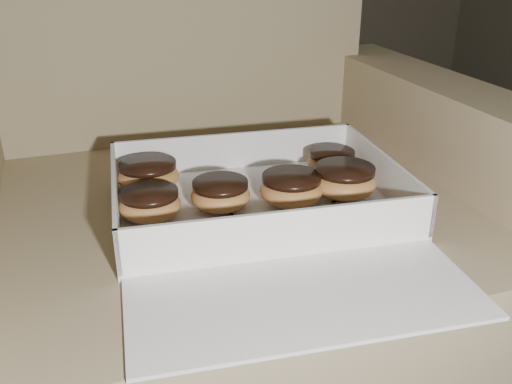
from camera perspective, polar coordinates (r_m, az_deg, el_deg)
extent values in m
cube|color=#907D5C|center=(1.04, -2.78, -11.15)|extent=(0.76, 0.76, 0.44)
cube|color=#907D5C|center=(1.16, 16.89, -3.84)|extent=(0.13, 0.76, 0.59)
cube|color=white|center=(0.87, 0.00, -1.43)|extent=(0.45, 0.35, 0.01)
cube|color=white|center=(1.00, -2.07, 4.20)|extent=(0.42, 0.05, 0.06)
cube|color=white|center=(0.72, 2.85, -4.14)|extent=(0.42, 0.05, 0.06)
cube|color=white|center=(0.84, -13.86, -0.67)|extent=(0.04, 0.31, 0.06)
cube|color=white|center=(0.92, 12.56, 1.89)|extent=(0.04, 0.31, 0.06)
cube|color=#BE4C6A|center=(0.92, 12.81, 1.91)|extent=(0.03, 0.31, 0.05)
cube|color=white|center=(0.67, 4.95, -10.51)|extent=(0.43, 0.22, 0.01)
ellipsoid|color=#E39E4F|center=(0.85, -3.56, -0.37)|extent=(0.09, 0.09, 0.04)
cylinder|color=black|center=(0.84, -3.59, 0.78)|extent=(0.08, 0.08, 0.01)
ellipsoid|color=#E39E4F|center=(0.86, 3.54, 0.20)|extent=(0.10, 0.10, 0.05)
cylinder|color=black|center=(0.85, 3.58, 1.42)|extent=(0.09, 0.09, 0.01)
ellipsoid|color=#E39E4F|center=(0.90, 8.80, 0.99)|extent=(0.10, 0.10, 0.05)
cylinder|color=black|center=(0.89, 8.89, 2.23)|extent=(0.09, 0.09, 0.01)
ellipsoid|color=#E39E4F|center=(0.92, -10.71, 1.53)|extent=(0.10, 0.10, 0.05)
cylinder|color=black|center=(0.92, -10.81, 2.70)|extent=(0.09, 0.09, 0.01)
ellipsoid|color=#E39E4F|center=(0.83, -10.53, -1.32)|extent=(0.09, 0.09, 0.04)
cylinder|color=black|center=(0.82, -10.63, -0.15)|extent=(0.08, 0.08, 0.01)
ellipsoid|color=#E39E4F|center=(0.98, 7.55, 2.91)|extent=(0.08, 0.08, 0.04)
cylinder|color=black|center=(0.97, 7.61, 3.87)|extent=(0.08, 0.08, 0.01)
ellipsoid|color=black|center=(0.88, 7.77, -0.97)|extent=(0.01, 0.01, 0.00)
ellipsoid|color=black|center=(0.83, -2.49, -2.24)|extent=(0.01, 0.01, 0.00)
ellipsoid|color=black|center=(0.80, -7.94, -3.65)|extent=(0.01, 0.01, 0.00)
ellipsoid|color=black|center=(0.81, 1.38, -2.97)|extent=(0.01, 0.01, 0.00)
ellipsoid|color=black|center=(0.77, -8.47, -5.14)|extent=(0.01, 0.01, 0.00)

